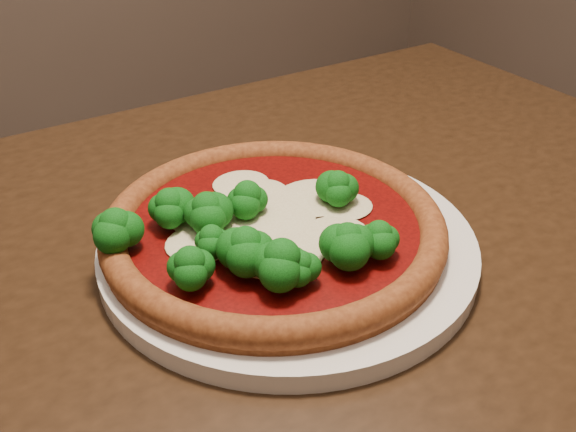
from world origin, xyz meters
TOP-DOWN VIEW (x-y plane):
  - dining_table at (0.03, -0.12)m, footprint 1.08×0.83m
  - plate at (0.02, -0.12)m, footprint 0.34×0.34m
  - pizza at (-0.00, -0.12)m, footprint 0.31×0.31m

SIDE VIEW (x-z plane):
  - dining_table at x=0.03m, z-range 0.27..1.02m
  - plate at x=0.02m, z-range 0.75..0.77m
  - pizza at x=0.00m, z-range 0.75..0.82m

